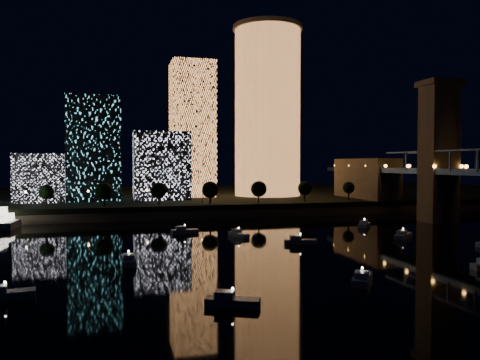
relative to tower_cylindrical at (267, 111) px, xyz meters
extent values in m
plane|color=black|center=(-26.61, -127.72, -46.51)|extent=(520.00, 520.00, 0.00)
cube|color=black|center=(-26.61, 32.28, -44.01)|extent=(420.00, 160.00, 5.00)
cube|color=#6B5E4C|center=(-26.61, -45.72, -45.01)|extent=(420.00, 6.00, 3.00)
cylinder|color=#FD9950|center=(0.00, 0.00, -1.13)|extent=(32.00, 32.00, 80.78)
cylinder|color=#6B5E4C|center=(0.00, 0.00, 40.26)|extent=(34.00, 34.00, 2.00)
cube|color=#FD9950|center=(-36.74, 3.90, -9.44)|extent=(20.16, 20.16, 64.15)
cube|color=silver|center=(-52.95, -9.85, -26.67)|extent=(24.12, 20.41, 29.68)
cube|color=#50CBDA|center=(-81.15, -4.93, -19.46)|extent=(22.06, 28.68, 44.12)
cube|color=silver|center=(-102.14, -12.72, -31.59)|extent=(19.84, 18.04, 19.84)
cube|color=#6B5E4C|center=(38.39, -77.72, -22.51)|extent=(11.00, 9.00, 48.00)
cube|color=#6B5E4C|center=(38.39, -77.72, 2.49)|extent=(13.00, 11.00, 2.00)
cube|color=#6B5E4C|center=(38.39, -27.72, -35.01)|extent=(12.00, 40.00, 23.00)
cube|color=#162848|center=(33.39, -91.72, -25.01)|extent=(0.50, 0.50, 7.00)
cube|color=#162848|center=(33.39, -67.72, -25.01)|extent=(0.50, 0.50, 7.00)
sphere|color=orange|center=(32.89, -82.72, -26.71)|extent=(1.20, 1.20, 1.20)
sphere|color=orange|center=(32.89, -37.72, -26.71)|extent=(1.20, 1.20, 1.20)
cube|color=silver|center=(-55.87, -154.77, -45.91)|extent=(8.23, 5.57, 1.20)
cube|color=silver|center=(-56.95, -154.28, -44.81)|extent=(3.36, 3.01, 1.00)
sphere|color=white|center=(-55.87, -154.77, -43.91)|extent=(0.36, 0.36, 0.36)
cube|color=silver|center=(-38.84, -92.81, -45.91)|extent=(4.92, 7.61, 1.20)
cube|color=silver|center=(-39.26, -91.81, -44.81)|extent=(2.72, 3.07, 1.00)
sphere|color=white|center=(-38.84, -92.81, -43.91)|extent=(0.36, 0.36, 0.36)
cube|color=silver|center=(-52.61, -82.33, -45.91)|extent=(8.05, 3.18, 1.20)
cube|color=silver|center=(-53.78, -82.43, -44.81)|extent=(2.92, 2.27, 1.00)
sphere|color=white|center=(-52.61, -82.33, -43.91)|extent=(0.36, 0.36, 0.36)
cube|color=silver|center=(-69.76, -121.28, -45.91)|extent=(2.79, 8.49, 1.20)
cube|color=silver|center=(-69.75, -122.55, -44.81)|extent=(2.23, 2.98, 1.00)
sphere|color=white|center=(-69.76, -121.28, -43.91)|extent=(0.36, 0.36, 0.36)
cube|color=silver|center=(5.21, -106.02, -45.91)|extent=(8.16, 7.42, 1.20)
cube|color=silver|center=(4.24, -106.82, -44.81)|extent=(3.65, 3.55, 1.00)
sphere|color=white|center=(5.21, -106.02, -43.91)|extent=(0.36, 0.36, 0.36)
cube|color=silver|center=(-26.39, -108.16, -45.91)|extent=(8.71, 4.56, 1.20)
cube|color=silver|center=(-27.61, -107.86, -44.81)|extent=(3.34, 2.79, 1.00)
sphere|color=white|center=(-26.39, -108.16, -43.91)|extent=(0.36, 0.36, 0.36)
cube|color=silver|center=(-88.60, -142.51, -45.91)|extent=(8.83, 3.89, 1.20)
sphere|color=white|center=(-88.60, -142.51, -43.91)|extent=(0.36, 0.36, 0.36)
cube|color=silver|center=(6.55, -82.53, -45.91)|extent=(7.41, 7.78, 1.20)
cube|color=silver|center=(5.73, -83.44, -44.81)|extent=(3.48, 3.53, 1.00)
sphere|color=white|center=(6.55, -82.53, -43.91)|extent=(0.36, 0.36, 0.36)
cube|color=silver|center=(-30.88, -147.45, -45.91)|extent=(7.13, 8.43, 1.20)
cube|color=silver|center=(-31.62, -148.48, -44.81)|extent=(3.51, 3.68, 1.00)
sphere|color=white|center=(-30.88, -147.45, -43.91)|extent=(0.36, 0.36, 0.36)
cylinder|color=black|center=(-96.61, -39.72, -39.51)|extent=(0.70, 0.70, 4.00)
sphere|color=black|center=(-96.61, -39.72, -36.01)|extent=(5.32, 5.32, 5.32)
cylinder|color=black|center=(-76.61, -39.72, -39.51)|extent=(0.70, 0.70, 4.00)
sphere|color=black|center=(-76.61, -39.72, -36.01)|extent=(6.22, 6.22, 6.22)
cylinder|color=black|center=(-56.61, -39.72, -39.51)|extent=(0.70, 0.70, 4.00)
sphere|color=black|center=(-56.61, -39.72, -36.01)|extent=(6.14, 6.14, 6.14)
cylinder|color=black|center=(-36.61, -39.72, -39.51)|extent=(0.70, 0.70, 4.00)
sphere|color=black|center=(-36.61, -39.72, -36.01)|extent=(6.64, 6.64, 6.64)
cylinder|color=black|center=(-16.61, -39.72, -39.51)|extent=(0.70, 0.70, 4.00)
sphere|color=black|center=(-16.61, -39.72, -36.01)|extent=(6.46, 6.46, 6.46)
cylinder|color=black|center=(3.39, -39.72, -39.51)|extent=(0.70, 0.70, 4.00)
sphere|color=black|center=(3.39, -39.72, -36.01)|extent=(5.76, 5.76, 5.76)
cylinder|color=black|center=(23.39, -39.72, -39.51)|extent=(0.70, 0.70, 4.00)
sphere|color=black|center=(23.39, -39.72, -36.01)|extent=(5.06, 5.06, 5.06)
cylinder|color=black|center=(-104.61, -33.72, -39.01)|extent=(0.24, 0.24, 5.00)
sphere|color=#FFCC7F|center=(-104.61, -33.72, -36.21)|extent=(0.70, 0.70, 0.70)
cylinder|color=black|center=(-82.61, -33.72, -39.01)|extent=(0.24, 0.24, 5.00)
sphere|color=#FFCC7F|center=(-82.61, -33.72, -36.21)|extent=(0.70, 0.70, 0.70)
cylinder|color=black|center=(-60.61, -33.72, -39.01)|extent=(0.24, 0.24, 5.00)
sphere|color=#FFCC7F|center=(-60.61, -33.72, -36.21)|extent=(0.70, 0.70, 0.70)
cylinder|color=black|center=(-38.61, -33.72, -39.01)|extent=(0.24, 0.24, 5.00)
sphere|color=#FFCC7F|center=(-38.61, -33.72, -36.21)|extent=(0.70, 0.70, 0.70)
cylinder|color=black|center=(-16.61, -33.72, -39.01)|extent=(0.24, 0.24, 5.00)
sphere|color=#FFCC7F|center=(-16.61, -33.72, -36.21)|extent=(0.70, 0.70, 0.70)
cylinder|color=black|center=(5.39, -33.72, -39.01)|extent=(0.24, 0.24, 5.00)
sphere|color=#FFCC7F|center=(5.39, -33.72, -36.21)|extent=(0.70, 0.70, 0.70)
camera|label=1|loc=(-71.93, -219.91, -25.83)|focal=35.00mm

